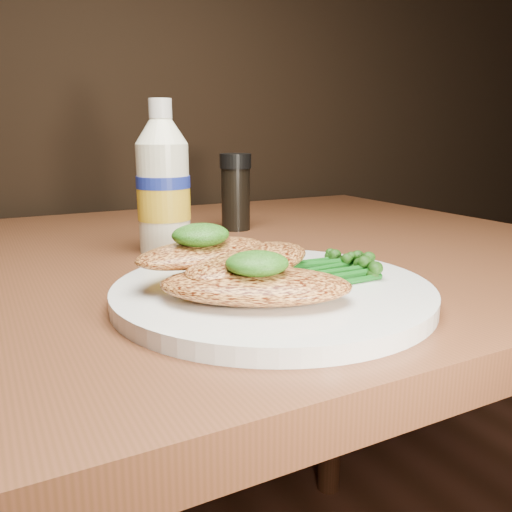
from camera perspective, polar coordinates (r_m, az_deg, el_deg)
plate at (r=0.49m, az=1.80°, el=-3.89°), size 0.29×0.29×0.02m
chicken_front at (r=0.44m, az=-0.06°, el=-3.15°), size 0.18×0.16×0.03m
chicken_mid at (r=0.48m, az=-0.68°, el=-0.59°), size 0.17×0.14×0.02m
chicken_back at (r=0.49m, az=-5.70°, el=0.38°), size 0.15×0.10×0.02m
pesto_front at (r=0.43m, az=0.12°, el=-0.80°), size 0.07×0.06×0.02m
pesto_back at (r=0.48m, az=-5.98°, el=2.27°), size 0.06×0.06×0.02m
broccolini_bundle at (r=0.51m, az=6.26°, el=-1.14°), size 0.15×0.12×0.02m
mayo_bottle at (r=0.69m, az=-9.97°, el=8.36°), size 0.09×0.09×0.19m
pepper_grinder at (r=0.83m, az=-2.19°, el=6.87°), size 0.06×0.06×0.12m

